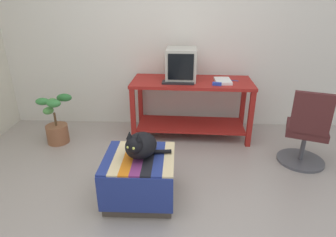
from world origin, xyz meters
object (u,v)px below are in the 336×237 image
Objects in this scene: cat at (140,145)px; potted_plant at (56,122)px; desk at (191,98)px; keyboard at (178,82)px; office_chair at (306,133)px; stapler at (217,84)px; ottoman_with_blanket at (140,178)px; tv_monitor at (181,65)px; book at (223,81)px.

potted_plant is at bearing 157.29° from cat.
keyboard is at bearing -139.97° from desk.
office_chair is (1.74, 0.67, -0.18)m from cat.
cat is 1.44m from stapler.
office_chair is (1.76, 0.67, 0.16)m from ottoman_with_blanket.
stapler is (0.81, 1.18, 0.57)m from ottoman_with_blanket.
tv_monitor is at bearing 166.50° from desk.
desk is 1.48m from cat.
stapler is at bearing -33.70° from desk.
desk is at bearing -13.50° from tv_monitor.
potted_plant reaches higher than ottoman_with_blanket.
ottoman_with_blanket is 0.71× the size of office_chair.
tv_monitor is 1.68m from office_chair.
stapler is at bearing -7.56° from office_chair.
cat reaches higher than ottoman_with_blanket.
stapler is (-0.94, 0.51, 0.41)m from office_chair.
keyboard is 0.57m from book.
desk is 1.77× the size of office_chair.
stapler is at bearing 2.40° from potted_plant.
keyboard is at bearing -1.57° from office_chair.
cat is at bearing -101.82° from tv_monitor.
office_chair is (1.42, -0.59, -0.40)m from keyboard.
cat is 0.68× the size of potted_plant.
potted_plant is (-1.56, -0.16, -0.50)m from keyboard.
book is 2.72× the size of stapler.
desk is at bearing 67.99° from stapler.
keyboard is at bearing 94.39° from cat.
desk is 2.50× the size of ottoman_with_blanket.
stapler is at bearing -27.95° from tv_monitor.
book is at bearing 6.33° from potted_plant.
book is 2.20m from potted_plant.
office_chair reaches higher than book.
tv_monitor is at bearing 73.75° from stapler.
keyboard is 1.32m from cat.
ottoman_with_blanket is at bearing -102.49° from tv_monitor.
ottoman_with_blanket is 1.65m from potted_plant.
ottoman_with_blanket is 1.89m from office_chair.
stapler is at bearing 74.75° from cat.
ottoman_with_blanket is at bearing -165.16° from cat.
ottoman_with_blanket is at bearing -108.15° from desk.
tv_monitor reaches higher than potted_plant.
book reaches higher than cat.
stapler is (-0.09, -0.15, 0.00)m from book.
book is at bearing -7.07° from desk.
tv_monitor is at bearing 94.70° from cat.
book is at bearing 10.07° from keyboard.
book is 1.71m from ottoman_with_blanket.
potted_plant is at bearing -165.83° from tv_monitor.
tv_monitor is at bearing 80.74° from keyboard.
cat is at bearing -124.69° from book.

